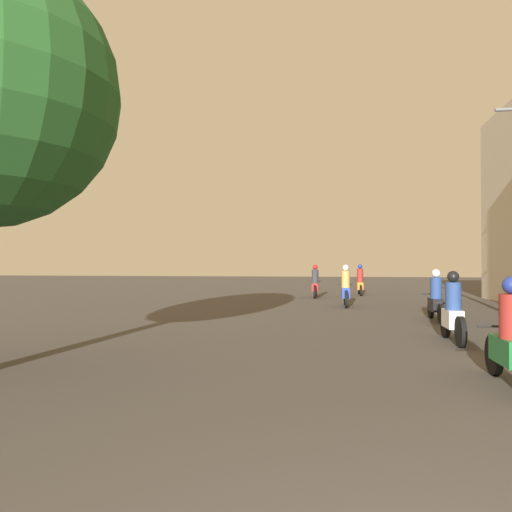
{
  "coord_description": "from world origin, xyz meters",
  "views": [
    {
      "loc": [
        -0.7,
        -1.75,
        1.67
      ],
      "look_at": [
        -3.39,
        16.04,
        1.93
      ],
      "focal_mm": 35.0,
      "sensor_mm": 36.0,
      "label": 1
    }
  ],
  "objects": [
    {
      "name": "motorcycle_orange",
      "position": [
        0.78,
        24.84,
        0.65
      ],
      "size": [
        0.6,
        2.02,
        1.61
      ],
      "rotation": [
        0.0,
        0.0,
        -0.16
      ],
      "color": "black",
      "rests_on": "ground_plane"
    },
    {
      "name": "motorcycle_white",
      "position": [
        1.82,
        9.24,
        0.61
      ],
      "size": [
        0.6,
        1.96,
        1.51
      ],
      "rotation": [
        0.0,
        0.0,
        -0.04
      ],
      "color": "black",
      "rests_on": "ground_plane"
    },
    {
      "name": "motorcycle_green",
      "position": [
        1.7,
        5.45,
        0.6
      ],
      "size": [
        0.6,
        1.94,
        1.49
      ],
      "rotation": [
        0.0,
        0.0,
        0.16
      ],
      "color": "black",
      "rests_on": "ground_plane"
    },
    {
      "name": "motorcycle_black",
      "position": [
        2.28,
        13.28,
        0.6
      ],
      "size": [
        0.6,
        2.02,
        1.5
      ],
      "rotation": [
        0.0,
        0.0,
        -0.17
      ],
      "color": "black",
      "rests_on": "ground_plane"
    },
    {
      "name": "motorcycle_red",
      "position": [
        -1.48,
        22.56,
        0.63
      ],
      "size": [
        0.6,
        1.99,
        1.6
      ],
      "rotation": [
        0.0,
        0.0,
        -0.14
      ],
      "color": "black",
      "rests_on": "ground_plane"
    },
    {
      "name": "motorcycle_blue",
      "position": [
        -0.16,
        17.71,
        0.64
      ],
      "size": [
        0.6,
        2.12,
        1.62
      ],
      "rotation": [
        0.0,
        0.0,
        0.12
      ],
      "color": "black",
      "rests_on": "ground_plane"
    }
  ]
}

